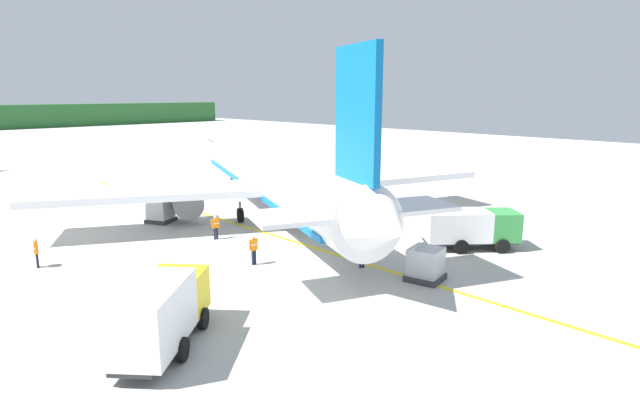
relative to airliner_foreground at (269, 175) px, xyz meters
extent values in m
cylinder|color=white|center=(0.22, 0.52, 0.11)|extent=(17.64, 34.60, 3.80)
cone|color=white|center=(7.77, 18.18, 0.11)|extent=(4.26, 3.63, 3.61)
cone|color=white|center=(-7.48, -17.50, 0.51)|extent=(4.23, 4.21, 3.23)
cube|color=#192333|center=(6.90, 16.16, 0.96)|extent=(3.91, 3.48, 0.60)
cube|color=white|center=(-8.97, 2.27, -0.56)|extent=(16.31, 11.98, 0.50)
cylinder|color=slate|center=(-5.74, 2.85, -1.76)|extent=(3.28, 3.81, 2.20)
cube|color=white|center=(7.84, -4.91, -0.56)|extent=(16.70, 9.30, 0.50)
cylinder|color=slate|center=(6.03, -2.18, -1.76)|extent=(3.28, 3.81, 2.20)
cube|color=#0C66B2|center=(-6.26, -14.65, 5.26)|extent=(2.06, 4.19, 6.50)
cube|color=white|center=(-6.26, -14.65, 0.51)|extent=(10.82, 7.03, 0.24)
cube|color=#0C66B2|center=(0.22, 0.52, -0.94)|extent=(16.05, 31.21, 0.36)
cylinder|color=black|center=(5.60, 13.10, -2.84)|extent=(0.75, 1.15, 1.10)
cylinder|color=gray|center=(5.60, 13.10, -2.04)|extent=(0.20, 0.20, 0.50)
cylinder|color=black|center=(-2.76, 0.17, -2.84)|extent=(0.75, 1.15, 1.10)
cylinder|color=gray|center=(-2.76, 0.17, -2.04)|extent=(0.20, 0.20, 0.50)
cylinder|color=black|center=(2.03, -1.88, -2.84)|extent=(0.75, 1.15, 1.10)
cylinder|color=gray|center=(2.03, -1.88, -2.04)|extent=(0.20, 0.20, 0.50)
cube|color=yellow|center=(-15.01, -12.54, -1.89)|extent=(2.81, 2.84, 1.80)
cube|color=#192333|center=(-14.37, -11.97, -1.53)|extent=(1.29, 1.43, 0.94)
cube|color=white|center=(-17.19, -14.50, -1.64)|extent=(4.50, 4.35, 2.29)
cube|color=#262628|center=(-16.52, -13.90, -2.87)|extent=(5.40, 5.06, 0.16)
cylinder|color=black|center=(-15.96, -11.92, -2.94)|extent=(0.86, 0.81, 0.90)
cylinder|color=black|center=(-14.50, -13.56, -2.94)|extent=(0.86, 0.81, 0.90)
cylinder|color=black|center=(-17.93, -13.68, -2.94)|extent=(0.86, 0.81, 0.90)
cylinder|color=black|center=(-16.46, -15.32, -2.94)|extent=(0.86, 0.81, 0.90)
cube|color=#338C3F|center=(5.14, -16.86, -1.89)|extent=(2.81, 2.84, 1.80)
cube|color=#192333|center=(5.77, -17.42, -1.53)|extent=(1.28, 1.44, 0.94)
cube|color=white|center=(2.99, -14.95, -1.87)|extent=(4.41, 4.26, 1.85)
cube|color=#262628|center=(3.66, -15.55, -2.87)|extent=(5.32, 4.96, 0.16)
cylinder|color=black|center=(5.64, -15.84, -2.94)|extent=(0.86, 0.81, 0.90)
cylinder|color=black|center=(4.18, -17.48, -2.94)|extent=(0.86, 0.81, 0.90)
cylinder|color=black|center=(3.72, -14.13, -2.94)|extent=(0.86, 0.81, 0.90)
cylinder|color=black|center=(2.26, -15.78, -2.94)|extent=(0.86, 0.81, 0.90)
cube|color=#333338|center=(-3.08, -16.80, -3.24)|extent=(2.10, 2.10, 0.30)
cube|color=#B2B7C1|center=(-3.08, -16.80, -2.36)|extent=(1.86, 1.86, 1.45)
cube|color=#B2B7C1|center=(-3.19, -16.26, -1.79)|extent=(1.69, 0.95, 0.57)
cube|color=#333338|center=(-7.10, 4.42, -3.24)|extent=(2.41, 2.41, 0.30)
cube|color=silver|center=(-7.10, 4.42, -2.36)|extent=(2.14, 2.14, 1.45)
cube|color=silver|center=(-6.61, 4.67, -1.79)|extent=(1.31, 1.72, 0.57)
cylinder|color=#191E33|center=(-7.95, -8.50, -2.96)|extent=(0.14, 0.14, 0.86)
cylinder|color=#191E33|center=(-8.13, -8.52, -2.96)|extent=(0.14, 0.14, 0.86)
cube|color=orange|center=(-8.04, -8.51, -2.20)|extent=(0.46, 0.26, 0.65)
cube|color=silver|center=(-8.04, -8.51, -2.17)|extent=(0.47, 0.27, 0.06)
sphere|color=tan|center=(-8.04, -8.51, -1.76)|extent=(0.23, 0.23, 0.23)
cylinder|color=orange|center=(-7.77, -8.48, -2.17)|extent=(0.09, 0.09, 0.62)
cylinder|color=orange|center=(-8.31, -8.53, -2.17)|extent=(0.09, 0.09, 0.62)
cylinder|color=#191E33|center=(-3.91, -13.21, -2.97)|extent=(0.14, 0.14, 0.85)
cylinder|color=#191E33|center=(-4.07, -13.13, -2.97)|extent=(0.14, 0.14, 0.85)
cube|color=#CCE519|center=(-3.99, -13.17, -2.23)|extent=(0.49, 0.40, 0.64)
cube|color=silver|center=(-3.99, -13.17, -2.19)|extent=(0.51, 0.41, 0.06)
sphere|color=tan|center=(-3.99, -13.17, -1.79)|extent=(0.23, 0.23, 0.23)
cylinder|color=#CCE519|center=(-3.75, -13.30, -2.19)|extent=(0.09, 0.09, 0.60)
cylinder|color=#CCE519|center=(-4.23, -13.05, -2.19)|extent=(0.09, 0.09, 0.60)
cylinder|color=#191E33|center=(-17.10, -0.44, -2.97)|extent=(0.14, 0.14, 0.83)
cylinder|color=#191E33|center=(-17.05, -0.27, -2.97)|extent=(0.14, 0.14, 0.83)
cube|color=orange|center=(-17.08, -0.36, -2.24)|extent=(0.32, 0.48, 0.63)
cube|color=silver|center=(-17.08, -0.36, -2.21)|extent=(0.33, 0.49, 0.06)
sphere|color=tan|center=(-17.08, -0.36, -1.82)|extent=(0.23, 0.23, 0.23)
cylinder|color=orange|center=(-17.14, -0.62, -2.21)|extent=(0.09, 0.09, 0.59)
cylinder|color=orange|center=(-17.01, -0.09, -2.21)|extent=(0.09, 0.09, 0.59)
cylinder|color=#191E33|center=(-6.61, -2.55, -2.99)|extent=(0.14, 0.14, 0.79)
cylinder|color=#191E33|center=(-6.79, -2.54, -2.99)|extent=(0.14, 0.14, 0.79)
cube|color=orange|center=(-6.70, -2.54, -2.30)|extent=(0.45, 0.25, 0.60)
cube|color=silver|center=(-6.70, -2.54, -2.27)|extent=(0.46, 0.26, 0.06)
sphere|color=tan|center=(-6.70, -2.54, -1.89)|extent=(0.22, 0.22, 0.22)
cylinder|color=orange|center=(-6.43, -2.56, -2.27)|extent=(0.09, 0.09, 0.57)
cylinder|color=orange|center=(-6.97, -2.53, -2.27)|extent=(0.09, 0.09, 0.57)
cube|color=yellow|center=(-3.33, -4.48, -3.39)|extent=(0.30, 60.00, 0.01)
camera|label=1|loc=(-24.79, -31.07, 6.25)|focal=28.58mm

